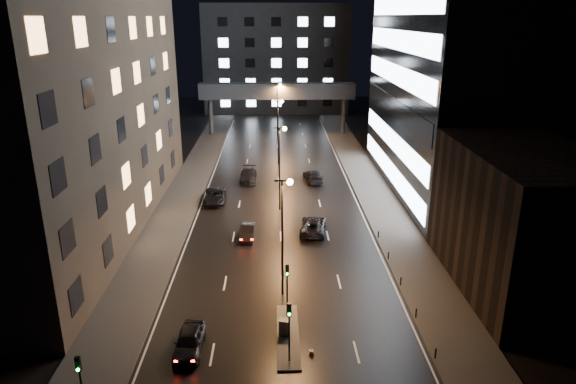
% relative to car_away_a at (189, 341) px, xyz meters
% --- Properties ---
extents(ground, '(160.00, 160.00, 0.00)m').
position_rel_car_away_a_xyz_m(ground, '(6.60, 39.52, -0.78)').
color(ground, black).
rests_on(ground, ground).
extents(sidewalk_left, '(5.00, 110.00, 0.15)m').
position_rel_car_away_a_xyz_m(sidewalk_left, '(-5.90, 34.52, -0.71)').
color(sidewalk_left, '#383533').
rests_on(sidewalk_left, ground).
extents(sidewalk_right, '(5.00, 110.00, 0.15)m').
position_rel_car_away_a_xyz_m(sidewalk_right, '(19.10, 34.52, -0.71)').
color(sidewalk_right, '#383533').
rests_on(sidewalk_right, ground).
extents(building_left, '(15.00, 48.00, 40.00)m').
position_rel_car_away_a_xyz_m(building_left, '(-15.90, 23.52, 19.22)').
color(building_left, '#2D2319').
rests_on(building_left, ground).
extents(building_right_low, '(10.00, 18.00, 12.00)m').
position_rel_car_away_a_xyz_m(building_right_low, '(26.60, 8.52, 5.22)').
color(building_right_low, black).
rests_on(building_right_low, ground).
extents(building_right_glass, '(20.00, 36.00, 45.00)m').
position_rel_car_away_a_xyz_m(building_right_glass, '(31.60, 35.52, 21.72)').
color(building_right_glass, black).
rests_on(building_right_glass, ground).
extents(building_far, '(34.00, 14.00, 25.00)m').
position_rel_car_away_a_xyz_m(building_far, '(6.60, 97.52, 11.72)').
color(building_far, '#333335').
rests_on(building_far, ground).
extents(skybridge, '(30.00, 3.00, 10.00)m').
position_rel_car_away_a_xyz_m(skybridge, '(6.60, 69.52, 7.56)').
color(skybridge, '#333335').
rests_on(skybridge, ground).
extents(median_island, '(1.60, 8.00, 0.15)m').
position_rel_car_away_a_xyz_m(median_island, '(6.90, 1.52, -0.71)').
color(median_island, '#383533').
rests_on(median_island, ground).
extents(traffic_signal_near, '(0.28, 0.34, 4.40)m').
position_rel_car_away_a_xyz_m(traffic_signal_near, '(6.90, 4.02, 2.31)').
color(traffic_signal_near, black).
rests_on(traffic_signal_near, median_island).
extents(traffic_signal_far, '(0.28, 0.34, 4.40)m').
position_rel_car_away_a_xyz_m(traffic_signal_far, '(6.90, -1.48, 2.31)').
color(traffic_signal_far, black).
rests_on(traffic_signal_far, median_island).
extents(traffic_signal_corner, '(0.28, 0.34, 4.40)m').
position_rel_car_away_a_xyz_m(traffic_signal_corner, '(-4.90, -6.48, 2.16)').
color(traffic_signal_corner, black).
rests_on(traffic_signal_corner, ground).
extents(bollard_row, '(0.12, 25.12, 0.90)m').
position_rel_car_away_a_xyz_m(bollard_row, '(16.80, 6.02, -0.33)').
color(bollard_row, black).
rests_on(bollard_row, ground).
extents(streetlight_near, '(1.45, 0.50, 10.15)m').
position_rel_car_away_a_xyz_m(streetlight_near, '(6.76, 7.52, 5.72)').
color(streetlight_near, black).
rests_on(streetlight_near, ground).
extents(streetlight_mid_a, '(1.45, 0.50, 10.15)m').
position_rel_car_away_a_xyz_m(streetlight_mid_a, '(6.76, 27.52, 5.72)').
color(streetlight_mid_a, black).
rests_on(streetlight_mid_a, ground).
extents(streetlight_mid_b, '(1.45, 0.50, 10.15)m').
position_rel_car_away_a_xyz_m(streetlight_mid_b, '(6.76, 47.52, 5.72)').
color(streetlight_mid_b, black).
rests_on(streetlight_mid_b, ground).
extents(streetlight_far, '(1.45, 0.50, 10.15)m').
position_rel_car_away_a_xyz_m(streetlight_far, '(6.76, 67.52, 5.72)').
color(streetlight_far, black).
rests_on(streetlight_far, ground).
extents(car_away_a, '(1.91, 4.61, 1.56)m').
position_rel_car_away_a_xyz_m(car_away_a, '(0.00, 0.00, 0.00)').
color(car_away_a, black).
rests_on(car_away_a, ground).
extents(car_away_b, '(1.64, 4.18, 1.36)m').
position_rel_car_away_a_xyz_m(car_away_b, '(3.11, 19.26, -0.10)').
color(car_away_b, black).
rests_on(car_away_b, ground).
extents(car_away_c, '(2.73, 5.62, 1.54)m').
position_rel_car_away_a_xyz_m(car_away_c, '(-1.52, 30.30, -0.01)').
color(car_away_c, black).
rests_on(car_away_c, ground).
extents(car_away_d, '(2.29, 5.58, 1.62)m').
position_rel_car_away_a_xyz_m(car_away_d, '(2.29, 39.09, 0.03)').
color(car_away_d, black).
rests_on(car_away_d, ground).
extents(car_toward_a, '(3.27, 5.87, 1.55)m').
position_rel_car_away_a_xyz_m(car_toward_a, '(10.10, 20.50, -0.00)').
color(car_toward_a, black).
rests_on(car_toward_a, ground).
extents(car_toward_b, '(2.78, 5.61, 1.57)m').
position_rel_car_away_a_xyz_m(car_toward_b, '(11.40, 38.59, 0.00)').
color(car_toward_b, black).
rests_on(car_toward_b, ground).
extents(utility_cabinet, '(0.84, 0.69, 1.24)m').
position_rel_car_away_a_xyz_m(utility_cabinet, '(6.63, 1.51, -0.01)').
color(utility_cabinet, '#525255').
rests_on(utility_cabinet, median_island).
extents(cone_a, '(0.49, 0.49, 0.56)m').
position_rel_car_away_a_xyz_m(cone_a, '(8.44, -0.71, -0.50)').
color(cone_a, orange).
rests_on(cone_a, ground).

